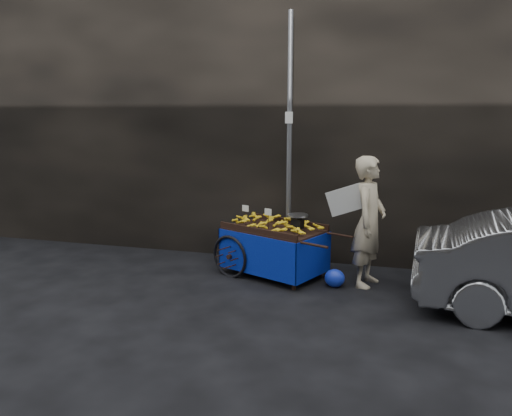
% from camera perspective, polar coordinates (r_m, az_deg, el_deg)
% --- Properties ---
extents(ground, '(80.00, 80.00, 0.00)m').
position_cam_1_polar(ground, '(7.19, -0.88, -9.28)').
color(ground, black).
rests_on(ground, ground).
extents(building_wall, '(13.50, 2.00, 5.00)m').
position_cam_1_polar(building_wall, '(9.21, 6.11, 10.93)').
color(building_wall, black).
rests_on(building_wall, ground).
extents(street_pole, '(0.12, 0.10, 4.00)m').
position_cam_1_polar(street_pole, '(7.96, 3.83, 7.44)').
color(street_pole, slate).
rests_on(street_pole, ground).
extents(banana_cart, '(2.17, 1.59, 1.08)m').
position_cam_1_polar(banana_cart, '(7.66, 1.82, -2.84)').
color(banana_cart, black).
rests_on(banana_cart, ground).
extents(vendor, '(0.92, 0.78, 1.88)m').
position_cam_1_polar(vendor, '(7.32, 12.78, -1.52)').
color(vendor, tan).
rests_on(vendor, ground).
extents(plastic_bag, '(0.29, 0.23, 0.26)m').
position_cam_1_polar(plastic_bag, '(7.33, 8.98, -7.93)').
color(plastic_bag, '#1A31C6').
rests_on(plastic_bag, ground).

